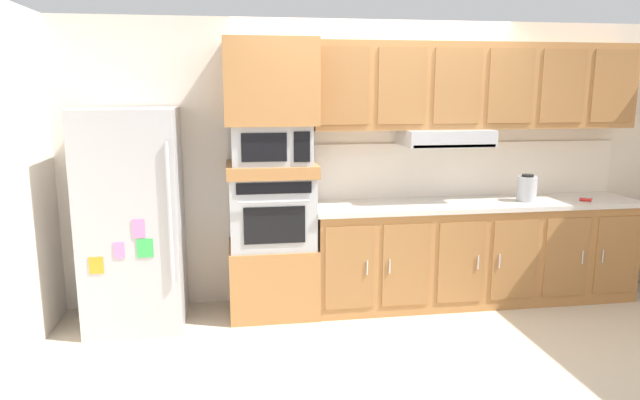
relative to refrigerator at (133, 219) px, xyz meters
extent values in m
plane|color=beige|center=(2.07, -0.68, -0.88)|extent=(9.60, 9.60, 0.00)
cube|color=silver|center=(2.07, 0.43, 0.37)|extent=(6.20, 0.12, 2.50)
cube|color=#ADADB2|center=(0.00, 0.00, 0.00)|extent=(0.76, 0.70, 1.76)
cylinder|color=silver|center=(0.33, -0.37, 0.10)|extent=(0.02, 0.02, 1.10)
cube|color=pink|center=(-0.06, -0.35, -0.16)|extent=(0.08, 0.01, 0.13)
cube|color=green|center=(0.13, -0.35, -0.15)|extent=(0.12, 0.01, 0.14)
cube|color=orange|center=(-0.23, -0.35, -0.27)|extent=(0.10, 0.01, 0.13)
cube|color=pink|center=(0.09, -0.35, 0.00)|extent=(0.09, 0.01, 0.14)
cube|color=#A8703D|center=(1.12, 0.07, -0.58)|extent=(0.74, 0.62, 0.60)
cube|color=#A8AAAF|center=(1.12, 0.07, 0.02)|extent=(0.70, 0.58, 0.60)
cube|color=black|center=(1.12, -0.23, -0.04)|extent=(0.49, 0.01, 0.30)
cube|color=black|center=(1.12, -0.23, 0.26)|extent=(0.59, 0.01, 0.09)
cylinder|color=#A8AAAF|center=(1.12, -0.25, 0.15)|extent=(0.56, 0.02, 0.02)
cube|color=#A8703D|center=(1.12, 0.07, 0.37)|extent=(0.74, 0.62, 0.10)
cube|color=#A8AAAF|center=(1.12, 0.07, 0.58)|extent=(0.64, 0.53, 0.32)
cube|color=black|center=(1.05, -0.20, 0.58)|extent=(0.35, 0.01, 0.22)
cube|color=black|center=(1.35, -0.20, 0.58)|extent=(0.13, 0.01, 0.24)
cube|color=#A8703D|center=(1.12, 0.07, 1.08)|extent=(0.74, 0.62, 0.68)
cube|color=#A8703D|center=(2.94, 0.07, -0.44)|extent=(2.91, 0.60, 0.88)
cube|color=#9A6738|center=(1.73, -0.24, -0.42)|extent=(0.41, 0.01, 0.70)
cylinder|color=#BCBCC1|center=(1.88, -0.25, -0.42)|extent=(0.01, 0.01, 0.12)
cube|color=#9A6738|center=(2.22, -0.24, -0.42)|extent=(0.41, 0.01, 0.70)
cylinder|color=#BCBCC1|center=(2.07, -0.25, -0.42)|extent=(0.01, 0.01, 0.12)
cube|color=#9A6738|center=(2.70, -0.24, -0.42)|extent=(0.41, 0.01, 0.70)
cylinder|color=#BCBCC1|center=(2.85, -0.25, -0.42)|extent=(0.01, 0.01, 0.12)
cube|color=#9A6738|center=(3.19, -0.24, -0.42)|extent=(0.41, 0.01, 0.70)
cylinder|color=#BCBCC1|center=(3.04, -0.25, -0.42)|extent=(0.01, 0.01, 0.12)
cube|color=#9A6738|center=(3.67, -0.24, -0.42)|extent=(0.41, 0.01, 0.70)
cylinder|color=#BCBCC1|center=(3.81, -0.25, -0.42)|extent=(0.01, 0.01, 0.12)
cube|color=#9A6738|center=(4.15, -0.24, -0.42)|extent=(0.41, 0.01, 0.70)
cylinder|color=#BCBCC1|center=(4.01, -0.25, -0.42)|extent=(0.01, 0.01, 0.12)
cube|color=beige|center=(2.94, 0.07, 0.02)|extent=(2.95, 0.64, 0.04)
cube|color=white|center=(2.94, 0.36, 0.29)|extent=(2.95, 0.02, 0.50)
cube|color=#A8703D|center=(2.94, 0.20, 1.05)|extent=(2.91, 0.34, 0.74)
cube|color=#A8AAAF|center=(2.65, 0.13, 0.61)|extent=(0.76, 0.48, 0.14)
cube|color=black|center=(2.65, -0.09, 0.55)|extent=(0.72, 0.04, 0.02)
cube|color=#9A6738|center=(1.73, 0.02, 1.05)|extent=(0.41, 0.01, 0.63)
cube|color=#9A6738|center=(2.22, 0.02, 1.05)|extent=(0.41, 0.01, 0.63)
cube|color=#9A6738|center=(2.70, 0.02, 1.05)|extent=(0.41, 0.01, 0.63)
cube|color=#9A6738|center=(3.19, 0.02, 1.05)|extent=(0.41, 0.01, 0.63)
cube|color=#9A6738|center=(3.67, 0.02, 1.05)|extent=(0.41, 0.01, 0.63)
cube|color=#9A6738|center=(4.15, 0.02, 1.05)|extent=(0.41, 0.01, 0.63)
cylinder|color=red|center=(3.91, -0.07, 0.05)|extent=(0.10, 0.08, 0.03)
cylinder|color=silver|center=(3.97, 0.01, 0.05)|extent=(0.10, 0.08, 0.01)
cylinder|color=#A8AAAF|center=(3.39, 0.02, 0.15)|extent=(0.17, 0.17, 0.22)
cylinder|color=black|center=(3.39, 0.02, 0.27)|extent=(0.10, 0.10, 0.02)
camera|label=1|loc=(0.80, -4.66, 1.04)|focal=32.16mm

